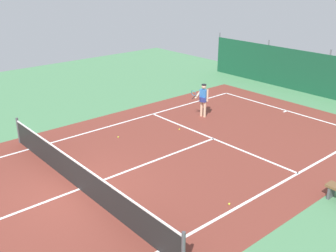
{
  "coord_description": "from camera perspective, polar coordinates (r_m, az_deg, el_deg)",
  "views": [
    {
      "loc": [
        10.56,
        -5.28,
        6.76
      ],
      "look_at": [
        -0.67,
        4.43,
        0.9
      ],
      "focal_mm": 42.6,
      "sensor_mm": 36.0,
      "label": 1
    }
  ],
  "objects": [
    {
      "name": "ground_plane",
      "position": [
        13.6,
        -12.51,
        -8.82
      ],
      "size": [
        36.0,
        36.0,
        0.0
      ],
      "primitive_type": "plane",
      "color": "#4C8456"
    },
    {
      "name": "court_surface",
      "position": [
        13.6,
        -12.51,
        -8.81
      ],
      "size": [
        11.02,
        26.6,
        0.01
      ],
      "color": "brown",
      "rests_on": "ground"
    },
    {
      "name": "tennis_net",
      "position": [
        13.36,
        -12.68,
        -6.92
      ],
      "size": [
        10.12,
        0.1,
        1.1
      ],
      "color": "black",
      "rests_on": "ground"
    },
    {
      "name": "back_fence",
      "position": [
        24.52,
        22.13,
        5.55
      ],
      "size": [
        16.3,
        0.98,
        2.7
      ],
      "color": "#14472D",
      "rests_on": "ground"
    },
    {
      "name": "tennis_player",
      "position": [
        19.35,
        5.07,
        4.03
      ],
      "size": [
        0.65,
        0.79,
        1.64
      ],
      "rotation": [
        0.0,
        0.0,
        3.28
      ],
      "color": "#D8AD8C",
      "rests_on": "ground"
    },
    {
      "name": "tennis_ball_near_player",
      "position": [
        17.95,
        1.63,
        -0.47
      ],
      "size": [
        0.07,
        0.07,
        0.07
      ],
      "primitive_type": "sphere",
      "color": "#CCDB33",
      "rests_on": "ground"
    },
    {
      "name": "tennis_ball_midcourt",
      "position": [
        17.26,
        -7.14,
        -1.57
      ],
      "size": [
        0.07,
        0.07,
        0.07
      ],
      "primitive_type": "sphere",
      "color": "#CCDB33",
      "rests_on": "ground"
    },
    {
      "name": "tennis_ball_by_sideline",
      "position": [
        12.62,
        8.75,
        -10.95
      ],
      "size": [
        0.07,
        0.07,
        0.07
      ],
      "primitive_type": "sphere",
      "color": "#CCDB33",
      "rests_on": "ground"
    }
  ]
}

